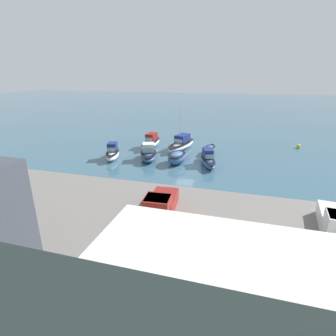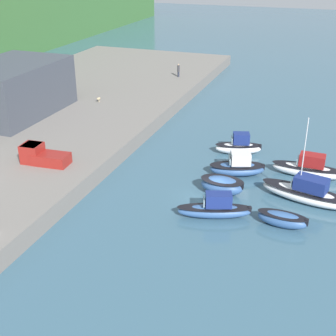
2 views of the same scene
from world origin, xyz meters
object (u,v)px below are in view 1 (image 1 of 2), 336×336
object	(u,v)px
moored_boat_6	(151,142)
mooring_buoy_0	(298,146)
moored_boat_4	(210,150)
pickup_truck_0	(160,205)
moored_boat_2	(149,154)
moored_boat_0	(208,159)
moored_boat_5	(181,144)
moored_boat_3	(113,153)
moored_boat_1	(177,157)

from	to	relation	value
moored_boat_6	mooring_buoy_0	world-z (taller)	moored_boat_6
moored_boat_4	moored_boat_6	world-z (taller)	moored_boat_6
moored_boat_6	pickup_truck_0	distance (m)	26.75
moored_boat_6	pickup_truck_0	size ratio (longest dim) A/B	1.49
moored_boat_2	moored_boat_4	xyz separation A→B (m)	(-8.45, -5.64, -0.22)
moored_boat_0	moored_boat_5	xyz separation A→B (m)	(5.50, -7.07, 0.10)
moored_boat_0	mooring_buoy_0	xyz separation A→B (m)	(-14.06, -13.50, -0.47)
pickup_truck_0	moored_boat_0	bearing A→B (deg)	-98.54
moored_boat_2	moored_boat_6	distance (m)	7.08
moored_boat_3	moored_boat_5	size ratio (longest dim) A/B	0.64
moored_boat_0	moored_boat_3	distance (m)	14.38
moored_boat_3	moored_boat_4	world-z (taller)	moored_boat_3
moored_boat_3	moored_boat_2	bearing A→B (deg)	173.92
moored_boat_5	moored_boat_3	bearing A→B (deg)	56.82
pickup_truck_0	mooring_buoy_0	world-z (taller)	pickup_truck_0
moored_boat_0	moored_boat_6	world-z (taller)	moored_boat_6
moored_boat_6	moored_boat_1	bearing A→B (deg)	134.40
moored_boat_2	mooring_buoy_0	size ratio (longest dim) A/B	8.80
moored_boat_6	mooring_buoy_0	xyz separation A→B (m)	(-24.99, -6.72, -0.56)
moored_boat_1	moored_boat_4	distance (m)	7.31
moored_boat_1	moored_boat_4	bearing A→B (deg)	-119.22
moored_boat_5	pickup_truck_0	bearing A→B (deg)	113.61
moored_boat_4	pickup_truck_0	xyz separation A→B (m)	(0.84, 23.77, 1.88)
moored_boat_0	moored_boat_3	world-z (taller)	moored_boat_3
moored_boat_5	mooring_buoy_0	xyz separation A→B (m)	(-19.56, -6.43, -0.58)
moored_boat_1	pickup_truck_0	size ratio (longest dim) A/B	0.88
moored_boat_3	moored_boat_5	bearing A→B (deg)	-154.59
moored_boat_0	moored_boat_4	bearing A→B (deg)	-103.93
pickup_truck_0	mooring_buoy_0	distance (m)	35.23
moored_boat_5	mooring_buoy_0	size ratio (longest dim) A/B	12.49
moored_boat_4	pickup_truck_0	bearing A→B (deg)	93.10
moored_boat_1	moored_boat_0	bearing A→B (deg)	-169.93
moored_boat_0	moored_boat_6	distance (m)	12.86
moored_boat_0	mooring_buoy_0	world-z (taller)	moored_boat_0
moored_boat_5	pickup_truck_0	xyz separation A→B (m)	(-4.19, 25.20, 1.64)
moored_boat_0	pickup_truck_0	distance (m)	18.26
moored_boat_3	mooring_buoy_0	world-z (taller)	moored_boat_3
pickup_truck_0	moored_boat_2	bearing A→B (deg)	-71.63
moored_boat_1	moored_boat_3	xyz separation A→B (m)	(9.94, 0.56, 0.01)
moored_boat_3	pickup_truck_0	size ratio (longest dim) A/B	1.14
pickup_truck_0	moored_boat_5	bearing A→B (deg)	-84.98
moored_boat_6	pickup_truck_0	bearing A→B (deg)	113.70
moored_boat_0	moored_boat_5	bearing A→B (deg)	-70.83
moored_boat_3	mooring_buoy_0	size ratio (longest dim) A/B	7.95
moored_boat_3	moored_boat_6	xyz separation A→B (m)	(-3.41, -7.85, 0.01)
moored_boat_3	pickup_truck_0	distance (m)	21.53
moored_boat_1	moored_boat_2	xyz separation A→B (m)	(4.52, -0.51, 0.03)
moored_boat_1	mooring_buoy_0	size ratio (longest dim) A/B	6.15
moored_boat_5	moored_boat_6	xyz separation A→B (m)	(5.43, 0.29, -0.02)
moored_boat_0	moored_boat_1	bearing A→B (deg)	-11.96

